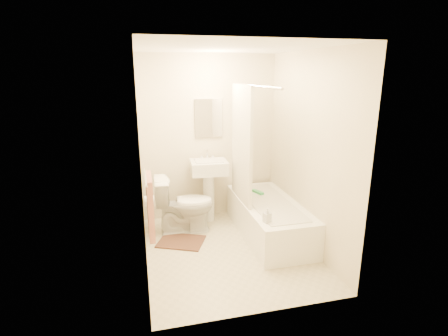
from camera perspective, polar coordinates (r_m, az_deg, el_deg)
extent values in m
plane|color=beige|center=(4.47, 0.79, -13.30)|extent=(2.40, 2.40, 0.00)
plane|color=white|center=(3.92, 0.93, 19.09)|extent=(2.40, 2.40, 0.00)
cube|color=beige|center=(5.18, -2.54, 4.88)|extent=(2.00, 0.02, 2.40)
cube|color=beige|center=(3.91, -13.48, 0.92)|extent=(0.02, 2.40, 2.40)
cube|color=beige|center=(4.39, 13.60, 2.51)|extent=(0.02, 2.40, 2.40)
cube|color=white|center=(5.11, -2.54, 8.14)|extent=(0.40, 0.03, 0.55)
cylinder|color=silver|center=(4.10, 4.70, 13.30)|extent=(0.03, 1.70, 0.03)
cube|color=silver|center=(4.58, 2.90, 3.71)|extent=(0.04, 0.80, 1.55)
cylinder|color=silver|center=(3.69, -12.70, -1.49)|extent=(0.02, 0.60, 0.02)
cube|color=#CC7266|center=(3.80, -11.96, -6.08)|extent=(0.06, 0.45, 0.66)
cylinder|color=white|center=(4.17, -12.11, -5.27)|extent=(0.11, 0.12, 0.12)
imported|color=silver|center=(4.84, -6.49, -5.98)|extent=(0.81, 0.47, 0.78)
cube|color=#4B241D|center=(4.69, -7.01, -11.83)|extent=(0.70, 0.63, 0.02)
imported|color=white|center=(4.08, 7.06, -7.68)|extent=(0.10, 0.10, 0.17)
cube|color=green|center=(5.01, 5.52, -3.98)|extent=(0.13, 0.22, 0.04)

